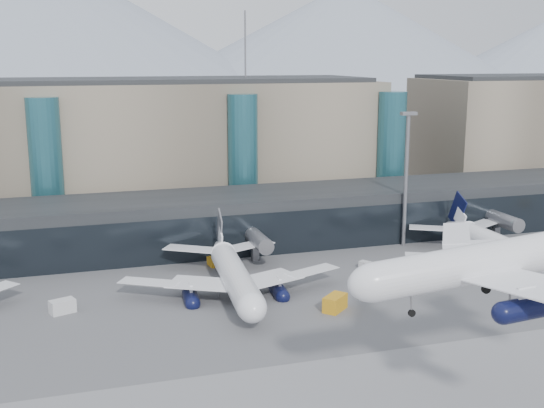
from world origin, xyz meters
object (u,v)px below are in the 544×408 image
Objects in this scene: veh_g at (366,265)px; veh_h at (335,303)px; jet_parked_mid at (232,264)px; veh_b at (214,262)px; jet_parked_right at (496,239)px; lightmast_mid at (406,171)px; veh_a at (62,306)px; veh_c at (431,272)px; hero_jet at (518,248)px.

veh_h reaches higher than veh_g.
jet_parked_mid is 17.66m from veh_h.
jet_parked_mid is 14.03m from veh_b.
jet_parked_right is 9.07× the size of veh_h.
lightmast_mid is 11.67× the size of veh_g.
veh_a is 0.86× the size of veh_c.
veh_b is 0.64× the size of veh_h.
veh_b is at bearing 75.17° from jet_parked_right.
lightmast_mid is 6.44× the size of veh_c.
jet_parked_right is 14.23× the size of veh_b.
jet_parked_mid is at bearing -157.38° from lightmast_mid.
hero_jet is 56.78m from jet_parked_right.
lightmast_mid reaches higher than hero_jet.
jet_parked_right is (9.67, -15.51, -9.94)m from lightmast_mid.
jet_parked_mid is 10.50× the size of veh_a.
veh_b is 26.28m from veh_g.
veh_g is at bearing -13.13° from veh_a.
veh_b is at bearing 4.18° from jet_parked_mid.
veh_h is (12.00, -25.99, 0.37)m from veh_b.
jet_parked_mid is 25.49m from veh_a.
veh_g is (-22.96, 3.92, -3.84)m from jet_parked_right.
hero_jet reaches higher than veh_g.
veh_a is (-72.81, -2.25, -3.51)m from jet_parked_right.
lightmast_mid is 64.92m from hero_jet.
veh_h reaches higher than veh_a.
lightmast_mid is 0.71× the size of jet_parked_mid.
veh_h is (-25.87, -28.27, -13.30)m from lightmast_mid.
veh_a is 29.64m from veh_b.
veh_b is 36.86m from veh_c.
jet_parked_mid reaches higher than veh_a.
veh_a is (-42.01, 43.53, -16.89)m from hero_jet.
veh_b is at bearing 111.44° from hero_jet.
veh_b is (-16.74, 59.01, -17.11)m from hero_jet.
jet_parked_mid is at bearing -111.69° from veh_g.
veh_a is at bearing -138.78° from veh_c.
veh_g is at bearing 86.63° from hero_jet.
jet_parked_right is 9.25× the size of veh_c.
veh_c is (-14.94, -3.97, -3.37)m from jet_parked_right.
veh_c is at bearing -18.72° from veh_h.
hero_jet reaches higher than veh_b.
veh_a is 50.24m from veh_g.
veh_c is 0.98× the size of veh_h.
veh_a is at bearing -164.29° from lightmast_mid.
veh_h is (37.28, -10.51, 0.15)m from veh_a.
veh_b is at bearing 11.30° from veh_a.
veh_g is (7.84, 49.70, -17.22)m from hero_jet.
veh_g is (49.86, 6.18, -0.33)m from veh_a.
jet_parked_mid is (-16.83, 45.47, -13.46)m from hero_jet.
veh_b is at bearing -176.56° from lightmast_mid.
veh_g is at bearing 178.36° from veh_c.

